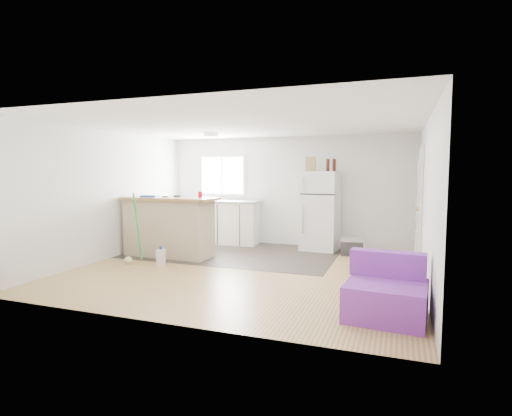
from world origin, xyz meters
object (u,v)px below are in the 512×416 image
(peninsula, at_px, (169,226))
(bottle_left, at_px, (328,165))
(cleaner_jug, at_px, (161,257))
(cardboard_box, at_px, (311,164))
(red_cup, at_px, (200,195))
(kitchen_cabinets, at_px, (213,221))
(blue_tray, at_px, (150,196))
(cooler, at_px, (352,246))
(bottle_right, at_px, (334,165))
(mop, at_px, (131,251))
(refrigerator, at_px, (320,211))
(purple_seat, at_px, (386,295))

(peninsula, height_order, bottle_left, bottle_left)
(cleaner_jug, distance_m, cardboard_box, 3.53)
(cardboard_box, bearing_deg, red_cup, -139.88)
(kitchen_cabinets, distance_m, blue_tray, 1.91)
(peninsula, bearing_deg, bottle_left, 30.81)
(red_cup, xyz_separation_m, blue_tray, (-1.02, -0.13, -0.04))
(kitchen_cabinets, distance_m, bottle_left, 2.94)
(blue_tray, xyz_separation_m, cardboard_box, (2.80, 1.63, 0.63))
(cooler, relative_size, bottle_right, 1.90)
(kitchen_cabinets, bearing_deg, mop, -104.35)
(refrigerator, bearing_deg, bottle_right, -7.07)
(kitchen_cabinets, relative_size, mop, 1.75)
(refrigerator, relative_size, cleaner_jug, 4.96)
(refrigerator, distance_m, cardboard_box, 0.99)
(kitchen_cabinets, height_order, mop, same)
(red_cup, bearing_deg, purple_seat, -31.05)
(bottle_left, bearing_deg, cooler, -21.36)
(peninsula, bearing_deg, cardboard_box, 34.87)
(blue_tray, distance_m, bottle_right, 3.71)
(refrigerator, xyz_separation_m, cleaner_jug, (-2.37, -2.31, -0.68))
(purple_seat, relative_size, bottle_left, 3.68)
(peninsula, xyz_separation_m, bottle_right, (2.91, 1.56, 1.19))
(cooler, xyz_separation_m, red_cup, (-2.66, -1.25, 1.04))
(kitchen_cabinets, xyz_separation_m, cooler, (3.18, -0.33, -0.33))
(bottle_right, bearing_deg, cooler, -32.15)
(mop, bearing_deg, bottle_right, 19.83)
(purple_seat, height_order, mop, mop)
(peninsula, height_order, cleaner_jug, peninsula)
(mop, bearing_deg, purple_seat, -31.94)
(peninsula, distance_m, cleaner_jug, 0.87)
(peninsula, xyz_separation_m, cleaner_jug, (0.27, -0.70, -0.44))
(red_cup, relative_size, blue_tray, 0.40)
(cooler, height_order, blue_tray, blue_tray)
(purple_seat, bearing_deg, cleaner_jug, 166.40)
(kitchen_cabinets, bearing_deg, cooler, -10.17)
(cleaner_jug, distance_m, blue_tray, 1.35)
(bottle_right, bearing_deg, purple_seat, -72.01)
(kitchen_cabinets, distance_m, bottle_right, 3.05)
(purple_seat, bearing_deg, mop, 169.75)
(refrigerator, xyz_separation_m, bottle_left, (0.16, -0.11, 0.95))
(kitchen_cabinets, bearing_deg, purple_seat, -46.99)
(bottle_left, distance_m, bottle_right, 0.13)
(peninsula, distance_m, cardboard_box, 3.13)
(blue_tray, bearing_deg, cooler, 20.54)
(purple_seat, distance_m, bottle_left, 4.03)
(cardboard_box, bearing_deg, refrigerator, 19.38)
(blue_tray, bearing_deg, bottle_left, 26.69)
(kitchen_cabinets, xyz_separation_m, bottle_left, (2.65, -0.13, 1.27))
(refrigerator, bearing_deg, purple_seat, -63.87)
(cooler, xyz_separation_m, blue_tray, (-3.69, -1.38, 1.00))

